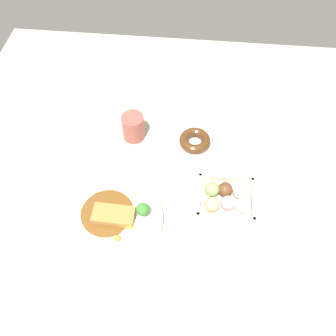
% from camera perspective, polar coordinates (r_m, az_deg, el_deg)
% --- Properties ---
extents(ground_plane, '(1.60, 1.60, 0.00)m').
position_cam_1_polar(ground_plane, '(1.12, 1.09, -4.34)').
color(ground_plane, '#B2A893').
extents(curry_plate, '(0.27, 0.27, 0.07)m').
position_cam_1_polar(curry_plate, '(1.08, -7.97, -7.93)').
color(curry_plate, white).
rests_on(curry_plate, ground_plane).
extents(donut_box, '(0.17, 0.14, 0.06)m').
position_cam_1_polar(donut_box, '(1.10, 9.15, -4.82)').
color(donut_box, beige).
rests_on(donut_box, ground_plane).
extents(chocolate_ring_donut, '(0.15, 0.15, 0.03)m').
position_cam_1_polar(chocolate_ring_donut, '(1.23, 4.27, 4.32)').
color(chocolate_ring_donut, white).
rests_on(chocolate_ring_donut, ground_plane).
extents(coffee_mug, '(0.07, 0.07, 0.09)m').
position_cam_1_polar(coffee_mug, '(1.23, -5.51, 6.47)').
color(coffee_mug, '#9E4C42').
rests_on(coffee_mug, ground_plane).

